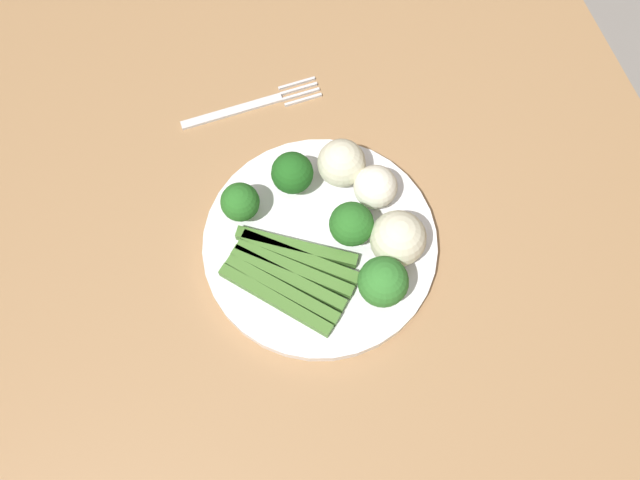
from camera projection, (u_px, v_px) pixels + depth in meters
name	position (u px, v px, depth m)	size (l,w,h in m)	color
ground_plane	(313.00, 392.00, 1.39)	(6.00, 6.00, 0.02)	gray
dining_table	(307.00, 306.00, 0.79)	(1.38, 0.87, 0.73)	#9E754C
plate	(320.00, 244.00, 0.71)	(0.25, 0.25, 0.01)	white
asparagus_bundle	(290.00, 273.00, 0.68)	(0.14, 0.14, 0.01)	#47752D
broccoli_back_right	(240.00, 202.00, 0.68)	(0.04, 0.04, 0.05)	#568E33
broccoli_near_center	(351.00, 224.00, 0.67)	(0.05, 0.05, 0.06)	#568E33
broccoli_front_left	(292.00, 173.00, 0.69)	(0.04, 0.04, 0.05)	#4C7F2B
broccoli_front	(383.00, 282.00, 0.65)	(0.05, 0.05, 0.06)	#609E3D
cauliflower_mid	(376.00, 187.00, 0.70)	(0.05, 0.05, 0.05)	white
cauliflower_left	(399.00, 240.00, 0.67)	(0.06, 0.06, 0.06)	beige
cauliflower_edge	(341.00, 163.00, 0.70)	(0.05, 0.05, 0.05)	beige
fork	(253.00, 105.00, 0.78)	(0.03, 0.17, 0.00)	silver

